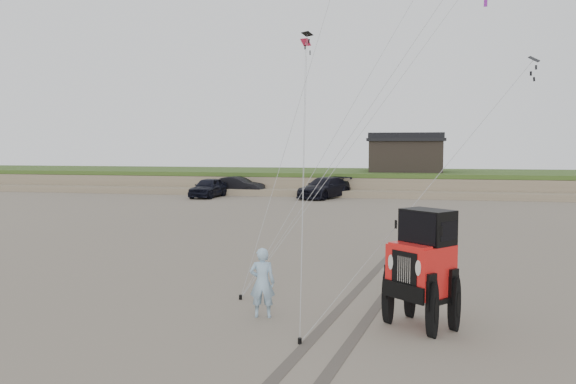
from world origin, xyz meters
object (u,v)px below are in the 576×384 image
(truck_c, at_px, (324,188))
(man, at_px, (262,282))
(truck_b, at_px, (238,186))
(truck_a, at_px, (208,188))
(cabin, at_px, (406,154))
(jeep, at_px, (421,281))

(truck_c, distance_m, man, 29.70)
(truck_b, relative_size, man, 2.73)
(truck_a, distance_m, truck_b, 3.21)
(man, bearing_deg, truck_c, -93.23)
(cabin, distance_m, jeep, 37.39)
(truck_a, relative_size, truck_c, 0.82)
(jeep, height_order, man, jeep)
(cabin, xyz_separation_m, truck_b, (-13.22, -6.06, -2.52))
(truck_a, distance_m, truck_c, 8.86)
(truck_a, height_order, man, man)
(cabin, xyz_separation_m, jeep, (0.41, -37.32, -2.22))
(truck_c, xyz_separation_m, jeep, (6.35, -29.57, 0.23))
(cabin, relative_size, man, 3.99)
(cabin, distance_m, truck_c, 10.07)
(cabin, height_order, truck_b, cabin)
(cabin, xyz_separation_m, truck_c, (-5.93, -7.76, -2.46))
(truck_a, bearing_deg, jeep, -58.60)
(truck_b, relative_size, truck_c, 0.81)
(jeep, bearing_deg, truck_a, 158.70)
(truck_a, height_order, jeep, jeep)
(truck_a, bearing_deg, cabin, 34.55)
(truck_a, xyz_separation_m, man, (11.62, -28.43, 0.05))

